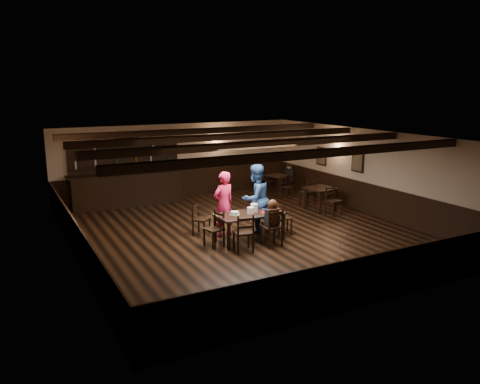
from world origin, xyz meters
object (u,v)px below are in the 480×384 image
woman_pink (224,204)px  man_blue (255,199)px  chair_near_left (244,230)px  chair_near_right (273,224)px  cake (235,213)px  dining_table (249,216)px  bar_counter (128,184)px

woman_pink → man_blue: man_blue is taller
chair_near_left → man_blue: bearing=51.2°
chair_near_left → chair_near_right: chair_near_right is taller
chair_near_left → cake: chair_near_left is taller
woman_pink → chair_near_left: bearing=72.0°
dining_table → man_blue: bearing=48.7°
woman_pink → cake: (0.01, -0.62, -0.10)m
woman_pink → cake: 0.63m
chair_near_left → woman_pink: size_ratio=0.54×
dining_table → cake: cake is taller
chair_near_right → man_blue: 1.35m
chair_near_right → cake: bearing=133.1°
dining_table → chair_near_left: bearing=-126.8°
chair_near_left → bar_counter: bar_counter is taller
man_blue → bar_counter: bar_counter is taller
chair_near_left → woman_pink: (0.13, 1.42, 0.33)m
dining_table → cake: size_ratio=6.81×
dining_table → bar_counter: bar_counter is taller
man_blue → cake: size_ratio=7.32×
man_blue → cake: bearing=13.7°
dining_table → chair_near_right: 0.77m
chair_near_left → bar_counter: (-1.28, 6.08, 0.16)m
dining_table → woman_pink: (-0.42, 0.69, 0.21)m
chair_near_left → woman_pink: 1.46m
cake → chair_near_right: bearing=-46.9°
chair_near_right → woman_pink: size_ratio=0.56×
cake → bar_counter: bar_counter is taller
dining_table → chair_near_right: chair_near_right is taller
chair_near_right → woman_pink: (-0.73, 1.39, 0.31)m
dining_table → chair_near_left: size_ratio=1.86×
dining_table → cake: bearing=170.9°
dining_table → cake: 0.42m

